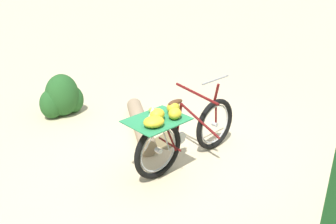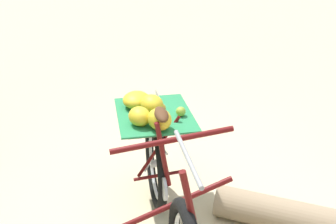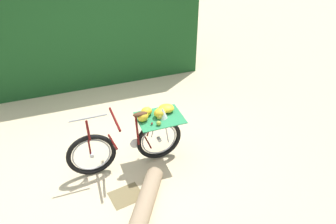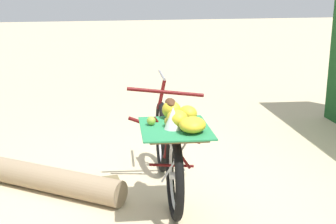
% 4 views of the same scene
% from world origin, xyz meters
% --- Properties ---
extents(ground_plane, '(60.00, 60.00, 0.00)m').
position_xyz_m(ground_plane, '(0.00, 0.00, 0.00)').
color(ground_plane, beige).
extents(bicycle, '(1.80, 0.80, 1.03)m').
position_xyz_m(bicycle, '(0.01, 0.31, 0.50)').
color(bicycle, black).
rests_on(bicycle, ground_plane).
extents(fallen_log, '(1.21, 1.34, 0.24)m').
position_xyz_m(fallen_log, '(0.43, 1.37, 0.12)').
color(fallen_log, '#9E8466').
rests_on(fallen_log, ground_plane).
extents(leaf_litter_patch, '(0.44, 0.36, 0.01)m').
position_xyz_m(leaf_litter_patch, '(0.42, 0.86, 0.00)').
color(leaf_litter_patch, olive).
rests_on(leaf_litter_patch, ground_plane).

